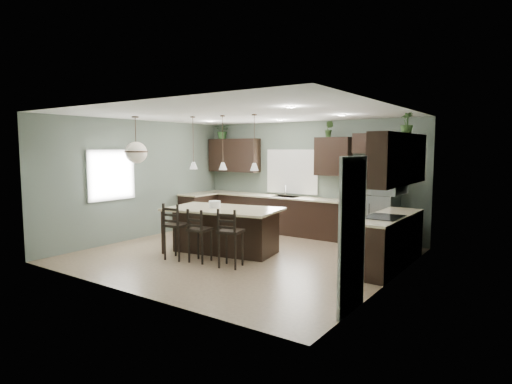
% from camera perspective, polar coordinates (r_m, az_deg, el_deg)
% --- Properties ---
extents(ground, '(6.00, 6.00, 0.00)m').
position_cam_1_polar(ground, '(8.68, -2.07, -8.42)').
color(ground, '#9E8466').
rests_on(ground, ground).
extents(pantry_door, '(0.04, 0.82, 2.04)m').
position_cam_1_polar(pantry_door, '(5.69, 12.72, -5.62)').
color(pantry_door, white).
rests_on(pantry_door, ground).
extents(window_back, '(1.35, 0.02, 1.00)m').
position_cam_1_polar(window_back, '(10.94, 4.84, 2.73)').
color(window_back, white).
rests_on(window_back, room_shell).
extents(window_left, '(0.02, 1.10, 1.00)m').
position_cam_1_polar(window_left, '(10.01, -18.77, 2.16)').
color(window_left, white).
rests_on(window_left, room_shell).
extents(left_return_cabs, '(0.60, 0.90, 0.90)m').
position_cam_1_polar(left_return_cabs, '(11.58, -7.73, -2.60)').
color(left_return_cabs, black).
rests_on(left_return_cabs, ground).
extents(left_return_countertop, '(0.66, 0.96, 0.04)m').
position_cam_1_polar(left_return_countertop, '(11.51, -7.69, -0.30)').
color(left_return_countertop, beige).
rests_on(left_return_countertop, left_return_cabs).
extents(back_lower_cabs, '(4.20, 0.60, 0.90)m').
position_cam_1_polar(back_lower_cabs, '(11.04, 2.03, -2.96)').
color(back_lower_cabs, black).
rests_on(back_lower_cabs, ground).
extents(back_countertop, '(4.20, 0.66, 0.04)m').
position_cam_1_polar(back_countertop, '(10.97, 1.98, -0.55)').
color(back_countertop, beige).
rests_on(back_countertop, back_lower_cabs).
extents(sink_inset, '(0.70, 0.45, 0.01)m').
position_cam_1_polar(sink_inset, '(10.73, 4.00, -0.62)').
color(sink_inset, gray).
rests_on(sink_inset, back_countertop).
extents(faucet, '(0.02, 0.02, 0.28)m').
position_cam_1_polar(faucet, '(10.69, 3.92, 0.14)').
color(faucet, silver).
rests_on(faucet, back_countertop).
extents(back_upper_left, '(1.55, 0.34, 0.90)m').
position_cam_1_polar(back_upper_left, '(11.77, -2.95, 4.91)').
color(back_upper_left, black).
rests_on(back_upper_left, room_shell).
extents(back_upper_right, '(0.85, 0.34, 0.90)m').
position_cam_1_polar(back_upper_right, '(10.24, 10.27, 4.69)').
color(back_upper_right, black).
rests_on(back_upper_right, room_shell).
extents(fridge_header, '(1.05, 0.34, 0.45)m').
position_cam_1_polar(fridge_header, '(9.85, 15.90, 6.27)').
color(fridge_header, black).
rests_on(fridge_header, room_shell).
extents(right_lower_cabs, '(0.60, 2.35, 0.90)m').
position_cam_1_polar(right_lower_cabs, '(8.14, 17.31, -6.40)').
color(right_lower_cabs, black).
rests_on(right_lower_cabs, ground).
extents(right_countertop, '(0.66, 2.35, 0.04)m').
position_cam_1_polar(right_countertop, '(8.06, 17.27, -3.11)').
color(right_countertop, beige).
rests_on(right_countertop, right_lower_cabs).
extents(cooktop, '(0.58, 0.75, 0.02)m').
position_cam_1_polar(cooktop, '(7.80, 16.67, -3.21)').
color(cooktop, black).
rests_on(cooktop, right_countertop).
extents(wall_oven_front, '(0.01, 0.72, 0.60)m').
position_cam_1_polar(wall_oven_front, '(7.98, 14.61, -6.56)').
color(wall_oven_front, gray).
rests_on(wall_oven_front, right_lower_cabs).
extents(right_upper_cabs, '(0.34, 2.35, 0.90)m').
position_cam_1_polar(right_upper_cabs, '(7.93, 18.53, 4.18)').
color(right_upper_cabs, black).
rests_on(right_upper_cabs, room_shell).
extents(microwave, '(0.40, 0.75, 0.40)m').
position_cam_1_polar(microwave, '(7.70, 17.50, 1.19)').
color(microwave, gray).
rests_on(microwave, right_upper_cabs).
extents(refrigerator, '(0.90, 0.74, 1.85)m').
position_cam_1_polar(refrigerator, '(9.73, 15.61, -1.54)').
color(refrigerator, '#97989F').
rests_on(refrigerator, ground).
extents(kitchen_island, '(2.47, 1.68, 0.92)m').
position_cam_1_polar(kitchen_island, '(8.81, -4.37, -5.14)').
color(kitchen_island, black).
rests_on(kitchen_island, ground).
extents(serving_dish, '(0.24, 0.24, 0.14)m').
position_cam_1_polar(serving_dish, '(8.82, -5.53, -1.63)').
color(serving_dish, silver).
rests_on(serving_dish, kitchen_island).
extents(bar_stool_left, '(0.46, 0.46, 1.10)m').
position_cam_1_polar(bar_stool_left, '(8.40, -10.51, -5.15)').
color(bar_stool_left, black).
rests_on(bar_stool_left, ground).
extents(bar_stool_center, '(0.42, 0.42, 1.02)m').
position_cam_1_polar(bar_stool_center, '(8.14, -7.47, -5.74)').
color(bar_stool_center, black).
rests_on(bar_stool_center, ground).
extents(bar_stool_right, '(0.48, 0.48, 1.08)m').
position_cam_1_polar(bar_stool_right, '(7.73, -3.38, -6.11)').
color(bar_stool_right, black).
rests_on(bar_stool_right, ground).
extents(pendant_left, '(0.17, 0.17, 1.10)m').
position_cam_1_polar(pendant_left, '(9.01, -8.38, 6.49)').
color(pendant_left, white).
rests_on(pendant_left, room_shell).
extents(pendant_center, '(0.17, 0.17, 1.10)m').
position_cam_1_polar(pendant_center, '(8.65, -4.46, 6.56)').
color(pendant_center, white).
rests_on(pendant_center, room_shell).
extents(pendant_right, '(0.17, 0.17, 1.10)m').
position_cam_1_polar(pendant_right, '(8.33, -0.23, 6.61)').
color(pendant_right, silver).
rests_on(pendant_right, room_shell).
extents(chandelier, '(0.49, 0.49, 0.97)m').
position_cam_1_polar(chandelier, '(9.25, -15.73, 6.70)').
color(chandelier, beige).
rests_on(chandelier, room_shell).
extents(plant_back_left, '(0.49, 0.45, 0.47)m').
position_cam_1_polar(plant_back_left, '(11.99, -4.44, 8.18)').
color(plant_back_left, '#254A20').
rests_on(plant_back_left, back_upper_left).
extents(plant_back_right, '(0.22, 0.18, 0.38)m').
position_cam_1_polar(plant_back_right, '(10.26, 9.72, 8.27)').
color(plant_back_right, '#2C4920').
rests_on(plant_back_right, back_upper_right).
extents(plant_right_wall, '(0.28, 0.28, 0.40)m').
position_cam_1_polar(plant_right_wall, '(8.43, 19.46, 8.66)').
color(plant_right_wall, '#355826').
rests_on(plant_right_wall, right_upper_cabs).
extents(room_shell, '(6.00, 6.00, 6.00)m').
position_cam_1_polar(room_shell, '(8.43, -2.11, 2.85)').
color(room_shell, slate).
rests_on(room_shell, ground).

